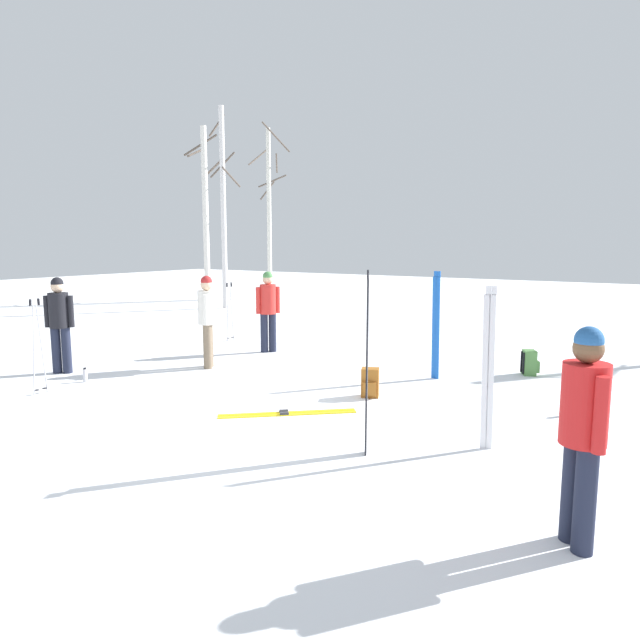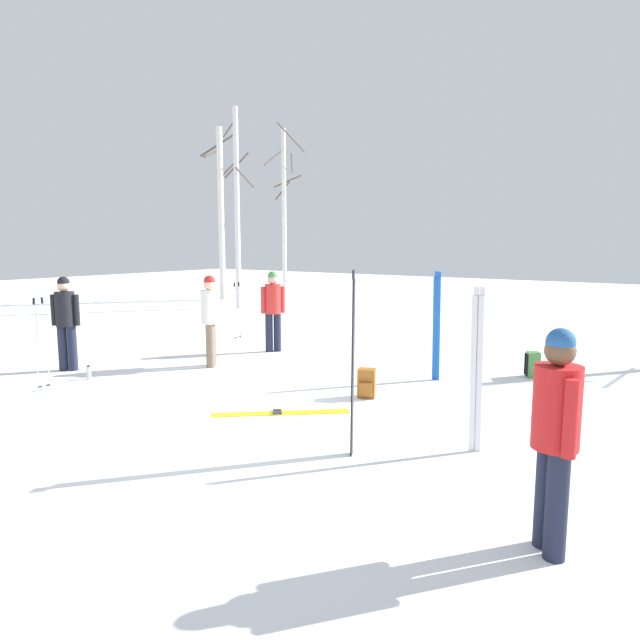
% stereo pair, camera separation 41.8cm
% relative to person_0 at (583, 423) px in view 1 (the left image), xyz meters
% --- Properties ---
extents(ground_plane, '(60.00, 60.00, 0.00)m').
position_rel_person_0_xyz_m(ground_plane, '(-4.61, 0.92, -0.98)').
color(ground_plane, white).
extents(person_0, '(0.35, 0.43, 1.72)m').
position_rel_person_0_xyz_m(person_0, '(0.00, 0.00, 0.00)').
color(person_0, '#1E2338').
rests_on(person_0, ground_plane).
extents(person_1, '(0.35, 0.44, 1.72)m').
position_rel_person_0_xyz_m(person_1, '(-6.73, 3.02, 0.00)').
color(person_1, '#72604C').
rests_on(person_1, ground_plane).
extents(person_2, '(0.36, 0.43, 1.72)m').
position_rel_person_0_xyz_m(person_2, '(-6.70, 4.80, 0.00)').
color(person_2, '#1E2338').
rests_on(person_2, ground_plane).
extents(person_3, '(0.45, 0.34, 1.72)m').
position_rel_person_0_xyz_m(person_3, '(-8.63, 1.28, 0.00)').
color(person_3, '#1E2338').
rests_on(person_3, ground_plane).
extents(ski_pair_planted_0, '(0.15, 0.08, 1.85)m').
position_rel_person_0_xyz_m(ski_pair_planted_0, '(-1.18, 1.66, -0.06)').
color(ski_pair_planted_0, white).
rests_on(ski_pair_planted_0, ground_plane).
extents(ski_pair_planted_1, '(0.15, 0.02, 1.84)m').
position_rel_person_0_xyz_m(ski_pair_planted_1, '(-2.85, 4.47, -0.06)').
color(ski_pair_planted_1, blue).
rests_on(ski_pair_planted_1, ground_plane).
extents(ski_pair_planted_2, '(0.11, 0.21, 2.03)m').
position_rel_person_0_xyz_m(ski_pair_planted_2, '(-2.26, 0.84, 0.03)').
color(ski_pair_planted_2, black).
rests_on(ski_pair_planted_2, ground_plane).
extents(ski_pair_lying_0, '(1.53, 1.36, 0.05)m').
position_rel_person_0_xyz_m(ski_pair_lying_0, '(-3.82, 1.49, -0.97)').
color(ski_pair_lying_0, yellow).
rests_on(ski_pair_lying_0, ground_plane).
extents(ski_poles_0, '(0.07, 0.23, 1.47)m').
position_rel_person_0_xyz_m(ski_poles_0, '(-7.64, 0.28, -0.19)').
color(ski_poles_0, '#B2B2BC').
rests_on(ski_poles_0, ground_plane).
extents(ski_poles_1, '(0.07, 0.24, 1.38)m').
position_rel_person_0_xyz_m(ski_poles_1, '(-8.30, 5.39, -0.24)').
color(ski_poles_1, '#B2B2BC').
rests_on(ski_poles_1, ground_plane).
extents(backpack_0, '(0.34, 0.32, 0.44)m').
position_rel_person_0_xyz_m(backpack_0, '(-1.54, 5.62, -0.77)').
color(backpack_0, '#4C7F3F').
rests_on(backpack_0, ground_plane).
extents(backpack_1, '(0.32, 0.34, 0.44)m').
position_rel_person_0_xyz_m(backpack_1, '(-3.26, 2.86, -0.77)').
color(backpack_1, '#99591E').
rests_on(backpack_1, ground_plane).
extents(water_bottle_0, '(0.07, 0.07, 0.24)m').
position_rel_person_0_xyz_m(water_bottle_0, '(-7.70, 1.10, -0.87)').
color(water_bottle_0, silver).
rests_on(water_bottle_0, ground_plane).
extents(water_bottle_1, '(0.07, 0.07, 0.27)m').
position_rel_person_0_xyz_m(water_bottle_1, '(-0.53, 3.54, -0.85)').
color(water_bottle_1, red).
rests_on(water_bottle_1, ground_plane).
extents(birch_tree_0, '(1.55, 1.40, 6.84)m').
position_rel_person_0_xyz_m(birch_tree_0, '(-15.50, 12.13, 2.59)').
color(birch_tree_0, silver).
rests_on(birch_tree_0, ground_plane).
extents(birch_tree_1, '(1.65, 1.65, 6.94)m').
position_rel_person_0_xyz_m(birch_tree_1, '(-13.67, 13.91, 2.65)').
color(birch_tree_1, silver).
rests_on(birch_tree_1, ground_plane).
extents(birch_tree_2, '(1.10, 1.09, 6.91)m').
position_rel_person_0_xyz_m(birch_tree_2, '(-12.89, 10.31, 2.57)').
color(birch_tree_2, silver).
rests_on(birch_tree_2, ground_plane).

